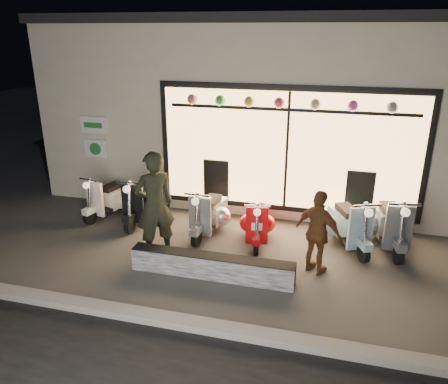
# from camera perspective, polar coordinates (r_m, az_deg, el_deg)

# --- Properties ---
(ground) EXTENTS (40.00, 40.00, 0.00)m
(ground) POSITION_cam_1_polar(r_m,az_deg,el_deg) (7.97, 0.12, -8.68)
(ground) COLOR #383533
(ground) RESTS_ON ground
(kerb) EXTENTS (40.00, 0.25, 0.12)m
(kerb) POSITION_cam_1_polar(r_m,az_deg,el_deg) (6.34, -4.70, -16.73)
(kerb) COLOR slate
(kerb) RESTS_ON ground
(shop_building) EXTENTS (10.20, 6.23, 4.20)m
(shop_building) POSITION_cam_1_polar(r_m,az_deg,el_deg) (11.98, 6.37, 11.84)
(shop_building) COLOR beige
(shop_building) RESTS_ON ground
(graffiti_barrier) EXTENTS (2.76, 0.28, 0.40)m
(graffiti_barrier) POSITION_cam_1_polar(r_m,az_deg,el_deg) (7.34, -1.61, -9.65)
(graffiti_barrier) COLOR black
(graffiti_barrier) RESTS_ON ground
(scooter_silver) EXTENTS (0.51, 1.39, 0.99)m
(scooter_silver) POSITION_cam_1_polar(r_m,az_deg,el_deg) (8.84, -1.82, -2.73)
(scooter_silver) COLOR black
(scooter_silver) RESTS_ON ground
(scooter_red) EXTENTS (0.55, 1.29, 0.92)m
(scooter_red) POSITION_cam_1_polar(r_m,az_deg,el_deg) (8.55, 4.37, -3.85)
(scooter_red) COLOR black
(scooter_red) RESTS_ON ground
(scooter_black) EXTENTS (0.46, 1.41, 1.02)m
(scooter_black) POSITION_cam_1_polar(r_m,az_deg,el_deg) (9.56, -10.36, -1.16)
(scooter_black) COLOR black
(scooter_black) RESTS_ON ground
(scooter_cream) EXTENTS (0.63, 1.33, 0.95)m
(scooter_cream) POSITION_cam_1_polar(r_m,az_deg,el_deg) (10.01, -14.46, -0.66)
(scooter_cream) COLOR black
(scooter_cream) RESTS_ON ground
(scooter_blue) EXTENTS (0.84, 1.40, 1.02)m
(scooter_blue) POSITION_cam_1_polar(r_m,az_deg,el_deg) (8.67, 15.79, -3.97)
(scooter_blue) COLOR black
(scooter_blue) RESTS_ON ground
(scooter_grey) EXTENTS (0.63, 1.50, 1.07)m
(scooter_grey) POSITION_cam_1_polar(r_m,az_deg,el_deg) (8.89, 20.80, -3.82)
(scooter_grey) COLOR black
(scooter_grey) RESTS_ON ground
(man) EXTENTS (0.85, 0.83, 1.97)m
(man) POSITION_cam_1_polar(r_m,az_deg,el_deg) (7.77, -9.06, -1.71)
(man) COLOR black
(man) RESTS_ON ground
(woman) EXTENTS (0.92, 0.73, 1.46)m
(woman) POSITION_cam_1_polar(r_m,az_deg,el_deg) (7.41, 12.21, -5.22)
(woman) COLOR brown
(woman) RESTS_ON ground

